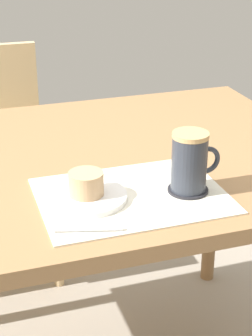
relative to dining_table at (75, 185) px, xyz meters
The scene contains 7 objects.
dining_table is the anchor object (origin of this frame).
placemat 0.26m from the dining_table, 73.02° to the right, with size 0.40×0.29×0.00m, color silver.
pastry_plate 0.24m from the dining_table, 96.32° to the right, with size 0.17×0.17×0.01m, color white.
pastry 0.25m from the dining_table, 96.32° to the right, with size 0.07×0.07×0.05m, color tan.
coffee_coaster 0.33m from the dining_table, 52.81° to the right, with size 0.09×0.09×0.01m, color #232328.
coffee_mug 0.35m from the dining_table, 52.50° to the right, with size 0.11×0.08×0.13m.
teaspoon 0.36m from the dining_table, 98.73° to the right, with size 0.01×0.01×0.13m, color silver.
Camera 1 is at (-0.27, -1.24, 1.32)m, focal length 60.00 mm.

